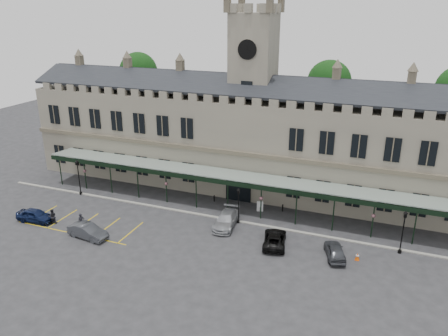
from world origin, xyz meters
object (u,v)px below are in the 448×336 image
(clock_tower, at_px, (253,88))
(traffic_cone, at_px, (357,257))
(lamp_post_mid, at_px, (238,202))
(car_van, at_px, (275,239))
(car_taxi, at_px, (226,220))
(car_right_a, at_px, (335,251))
(person_b, at_px, (52,216))
(station_building, at_px, (252,140))
(lamp_post_left, at_px, (78,174))
(car_left_a, at_px, (35,215))
(car_left_b, at_px, (88,231))
(sign_board, at_px, (260,207))
(person_a, at_px, (81,222))
(lamp_post_right, at_px, (403,228))

(clock_tower, bearing_deg, traffic_cone, -42.52)
(lamp_post_mid, bearing_deg, car_van, -32.28)
(car_taxi, distance_m, car_right_a, 12.20)
(car_van, height_order, person_b, person_b)
(station_building, xyz_separation_m, lamp_post_left, (-19.49, -10.53, -3.67))
(car_left_a, bearing_deg, car_left_b, -101.45)
(clock_tower, bearing_deg, station_building, -90.00)
(car_left_a, bearing_deg, lamp_post_left, -3.23)
(station_building, height_order, person_b, station_building)
(sign_board, height_order, person_a, person_a)
(clock_tower, relative_size, car_taxi, 4.75)
(car_van, bearing_deg, traffic_cone, 169.32)
(car_taxi, bearing_deg, station_building, 89.33)
(traffic_cone, xyz_separation_m, car_right_a, (-2.07, -0.31, 0.35))
(clock_tower, bearing_deg, lamp_post_right, -30.38)
(car_right_a, height_order, person_b, person_b)
(clock_tower, xyz_separation_m, car_left_a, (-19.29, -18.60, -12.37))
(clock_tower, xyz_separation_m, car_taxi, (1.00, -11.93, -12.35))
(station_building, relative_size, traffic_cone, 84.16)
(person_a, relative_size, person_b, 1.10)
(lamp_post_right, xyz_separation_m, person_b, (-36.00, -7.27, -1.86))
(car_left_b, bearing_deg, lamp_post_mid, -49.64)
(clock_tower, xyz_separation_m, sign_board, (3.40, -7.08, -12.49))
(person_a, height_order, person_b, person_a)
(lamp_post_left, relative_size, car_taxi, 0.90)
(car_taxi, height_order, person_a, person_a)
(sign_board, distance_m, person_a, 20.07)
(car_left_b, bearing_deg, traffic_cone, -70.62)
(lamp_post_left, xyz_separation_m, car_right_a, (32.49, -3.51, -2.10))
(lamp_post_left, distance_m, car_van, 26.78)
(car_left_a, relative_size, person_a, 2.29)
(station_building, xyz_separation_m, car_van, (7.00, -13.82, -5.81))
(lamp_post_mid, distance_m, car_left_a, 22.74)
(station_building, height_order, car_van, station_building)
(lamp_post_right, bearing_deg, car_right_a, -152.09)
(sign_board, xyz_separation_m, car_left_b, (-14.90, -12.44, 0.12))
(car_taxi, bearing_deg, clock_tower, 89.30)
(lamp_post_left, height_order, car_right_a, lamp_post_left)
(car_van, bearing_deg, clock_tower, -74.59)
(car_right_a, xyz_separation_m, person_a, (-26.20, -4.22, 0.25))
(lamp_post_right, bearing_deg, person_b, -168.58)
(lamp_post_left, xyz_separation_m, sign_board, (22.89, 3.53, -2.17))
(station_building, distance_m, car_right_a, 19.99)
(car_left_a, distance_m, person_a, 6.10)
(person_a, xyz_separation_m, person_b, (-3.96, 0.03, -0.08))
(car_taxi, distance_m, car_van, 6.32)
(lamp_post_mid, bearing_deg, car_left_a, -159.71)
(sign_board, xyz_separation_m, car_taxi, (-2.40, -4.85, 0.13))
(car_taxi, bearing_deg, car_right_a, -15.88)
(lamp_post_left, height_order, car_taxi, lamp_post_left)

